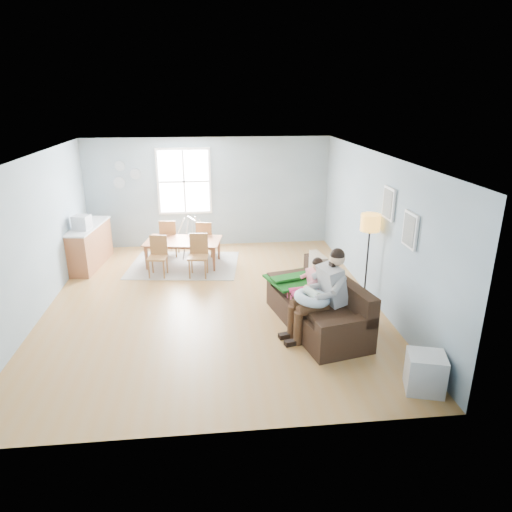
{
  "coord_description": "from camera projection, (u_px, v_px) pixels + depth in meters",
  "views": [
    {
      "loc": [
        -0.02,
        -7.77,
        3.67
      ],
      "look_at": [
        0.77,
        -0.31,
        1.0
      ],
      "focal_mm": 32.0,
      "sensor_mm": 36.0,
      "label": 1
    }
  ],
  "objects": [
    {
      "name": "baby_swing",
      "position": [
        193.0,
        237.0,
        11.04
      ],
      "size": [
        1.12,
        1.12,
        0.87
      ],
      "color": "#B0AFB4",
      "rests_on": "room"
    },
    {
      "name": "rug",
      "position": [
        184.0,
        265.0,
        10.35
      ],
      "size": [
        2.6,
        2.1,
        0.01
      ],
      "primitive_type": "cube",
      "rotation": [
        0.0,
        0.0,
        -0.12
      ],
      "color": "#9C998F",
      "rests_on": "room"
    },
    {
      "name": "infant",
      "position": [
        311.0,
        292.0,
        7.07
      ],
      "size": [
        0.24,
        0.38,
        0.14
      ],
      "color": "silver",
      "rests_on": "nursing_pillow"
    },
    {
      "name": "window",
      "position": [
        184.0,
        181.0,
        11.15
      ],
      "size": [
        1.32,
        0.08,
        1.62
      ],
      "color": "white",
      "rests_on": "room"
    },
    {
      "name": "room",
      "position": [
        209.0,
        172.0,
        7.7
      ],
      "size": [
        8.4,
        9.4,
        3.9
      ],
      "color": "#A9753C"
    },
    {
      "name": "monitor",
      "position": [
        81.0,
        222.0,
        9.69
      ],
      "size": [
        0.38,
        0.37,
        0.31
      ],
      "color": "#B0AFB4",
      "rests_on": "counter"
    },
    {
      "name": "dining_table",
      "position": [
        183.0,
        253.0,
        10.26
      ],
      "size": [
        1.79,
        1.18,
        0.58
      ],
      "primitive_type": "imported",
      "rotation": [
        0.0,
        0.0,
        -0.16
      ],
      "color": "brown",
      "rests_on": "rug"
    },
    {
      "name": "chair_ne",
      "position": [
        205.0,
        237.0,
        10.74
      ],
      "size": [
        0.47,
        0.47,
        0.87
      ],
      "color": "brown",
      "rests_on": "rug"
    },
    {
      "name": "nursing_pillow",
      "position": [
        312.0,
        298.0,
        7.07
      ],
      "size": [
        0.69,
        0.68,
        0.23
      ],
      "primitive_type": "torus",
      "rotation": [
        0.0,
        0.14,
        0.22
      ],
      "color": "silver",
      "rests_on": "father"
    },
    {
      "name": "beige_pillow",
      "position": [
        318.0,
        268.0,
        7.98
      ],
      "size": [
        0.23,
        0.52,
        0.51
      ],
      "primitive_type": "cube",
      "rotation": [
        0.0,
        0.0,
        0.18
      ],
      "color": "tan",
      "rests_on": "sofa"
    },
    {
      "name": "chair_nw",
      "position": [
        169.0,
        236.0,
        10.75
      ],
      "size": [
        0.46,
        0.46,
        0.9
      ],
      "color": "brown",
      "rests_on": "rug"
    },
    {
      "name": "chair_se",
      "position": [
        198.0,
        252.0,
        9.62
      ],
      "size": [
        0.46,
        0.46,
        0.91
      ],
      "color": "brown",
      "rests_on": "rug"
    },
    {
      "name": "sofa",
      "position": [
        320.0,
        308.0,
        7.56
      ],
      "size": [
        1.41,
        2.35,
        0.89
      ],
      "color": "black",
      "rests_on": "room"
    },
    {
      "name": "wall_plates",
      "position": [
        125.0,
        175.0,
        10.95
      ],
      "size": [
        0.67,
        0.02,
        0.66
      ],
      "color": "#8C9BA8",
      "rests_on": "room"
    },
    {
      "name": "toddler",
      "position": [
        311.0,
        280.0,
        7.57
      ],
      "size": [
        0.61,
        0.36,
        0.92
      ],
      "color": "silver",
      "rests_on": "sofa"
    },
    {
      "name": "father",
      "position": [
        322.0,
        291.0,
        7.09
      ],
      "size": [
        1.09,
        0.64,
        1.45
      ],
      "color": "gray",
      "rests_on": "sofa"
    },
    {
      "name": "storage_cube",
      "position": [
        425.0,
        373.0,
        5.91
      ],
      "size": [
        0.57,
        0.53,
        0.52
      ],
      "color": "silver",
      "rests_on": "room"
    },
    {
      "name": "chair_sw",
      "position": [
        158.0,
        254.0,
        9.64
      ],
      "size": [
        0.44,
        0.44,
        0.86
      ],
      "color": "brown",
      "rests_on": "rug"
    },
    {
      "name": "green_throw",
      "position": [
        297.0,
        279.0,
        8.11
      ],
      "size": [
        1.21,
        1.1,
        0.04
      ],
      "primitive_type": "cube",
      "rotation": [
        0.0,
        0.0,
        0.32
      ],
      "color": "#13551A",
      "rests_on": "sofa"
    },
    {
      "name": "counter",
      "position": [
        90.0,
        245.0,
        10.2
      ],
      "size": [
        0.7,
        1.73,
        0.94
      ],
      "color": "brown",
      "rests_on": "room"
    },
    {
      "name": "floor_lamp",
      "position": [
        370.0,
        230.0,
        8.06
      ],
      "size": [
        0.34,
        0.34,
        1.69
      ],
      "color": "black",
      "rests_on": "room"
    },
    {
      "name": "pictures",
      "position": [
        399.0,
        216.0,
        7.2
      ],
      "size": [
        0.05,
        1.34,
        0.74
      ],
      "color": "white",
      "rests_on": "room"
    }
  ]
}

